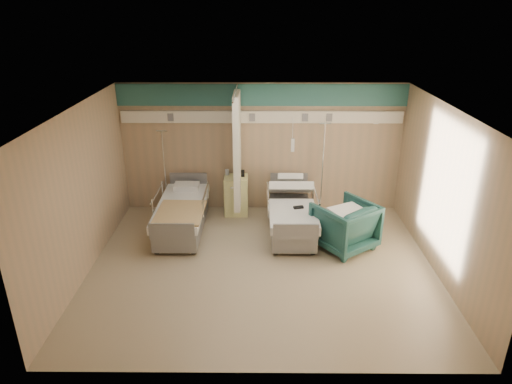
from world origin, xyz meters
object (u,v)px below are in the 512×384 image
at_px(bedside_cabinet, 236,195).
at_px(iv_stand_right, 321,195).
at_px(iv_stand_left, 167,196).
at_px(visitor_armchair, 344,225).
at_px(bed_left, 182,218).
at_px(bed_right, 292,218).

bearing_deg(bedside_cabinet, iv_stand_right, 2.04).
bearing_deg(bedside_cabinet, iv_stand_left, 178.09).
distance_m(visitor_armchair, iv_stand_right, 1.58).
bearing_deg(bedside_cabinet, visitor_armchair, -35.54).
bearing_deg(bedside_cabinet, bed_left, -139.40).
bearing_deg(iv_stand_right, bedside_cabinet, -177.96).
xyz_separation_m(bed_right, bedside_cabinet, (-1.15, 0.90, 0.11)).
distance_m(bedside_cabinet, iv_stand_left, 1.53).
relative_size(bed_right, visitor_armchair, 2.15).
relative_size(bed_right, iv_stand_right, 1.07).
bearing_deg(bed_left, bed_right, 0.00).
bearing_deg(iv_stand_right, bed_right, -126.05).
bearing_deg(iv_stand_left, iv_stand_right, 0.26).
bearing_deg(bed_right, iv_stand_right, 53.95).
relative_size(visitor_armchair, iv_stand_left, 0.54).
bearing_deg(iv_stand_left, visitor_armchair, -23.13).
relative_size(bed_right, iv_stand_left, 1.16).
bearing_deg(bed_right, bed_left, 180.00).
xyz_separation_m(bedside_cabinet, iv_stand_right, (1.85, 0.07, -0.01)).
height_order(bedside_cabinet, visitor_armchair, visitor_armchair).
relative_size(bedside_cabinet, iv_stand_left, 0.46).
relative_size(iv_stand_right, iv_stand_left, 1.09).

